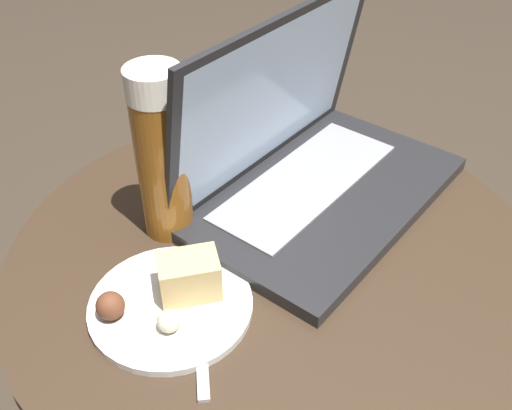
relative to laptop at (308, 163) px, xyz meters
The scene contains 5 objects.
table 0.25m from the laptop, 149.49° to the right, with size 0.66×0.66×0.53m.
laptop is the anchor object (origin of this frame).
beer_glass 0.20m from the laptop, 163.88° to the left, with size 0.06×0.06×0.22m.
snack_plate 0.26m from the laptop, 166.43° to the right, with size 0.18×0.18×0.06m.
fork 0.26m from the laptop, 159.29° to the right, with size 0.12×0.17×0.00m.
Camera 1 is at (-0.35, -0.41, 1.04)m, focal length 42.00 mm.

